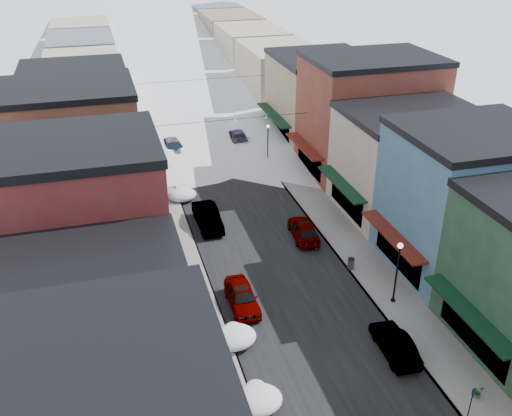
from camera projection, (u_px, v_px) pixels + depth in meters
road at (191, 118)px, 72.74m from camera, size 10.00×160.00×0.01m
sidewalk_left at (138, 122)px, 71.12m from camera, size 3.20×160.00×0.15m
sidewalk_right at (241, 113)px, 74.30m from camera, size 3.20×160.00×0.15m
curb_left at (151, 121)px, 71.49m from camera, size 0.10×160.00×0.15m
curb_right at (229, 114)px, 73.93m from camera, size 0.10×160.00×0.15m
bldg_l_cream at (83, 355)px, 26.75m from camera, size 11.30×8.20×9.50m
bldg_l_brick_near at (68, 244)px, 32.78m from camera, size 12.30×8.20×12.50m
bldg_l_grayblue at (81, 206)px, 40.98m from camera, size 11.30×9.20×9.00m
bldg_l_brick_far at (66, 150)px, 47.98m from camera, size 13.30×9.20×11.00m
bldg_l_tan at (78, 118)px, 57.00m from camera, size 11.30×11.20×10.00m
bldg_r_blue at (467, 200)px, 40.16m from camera, size 11.30×9.20×10.50m
bldg_r_cream at (409, 162)px, 48.32m from camera, size 12.30×9.20×9.00m
bldg_r_brick_far at (369, 115)px, 55.57m from camera, size 13.30×9.20×11.50m
bldg_r_tan at (321, 98)px, 64.34m from camera, size 11.30×11.20×9.50m
distant_blocks at (164, 50)px, 90.58m from camera, size 34.00×55.00×8.00m
overhead_cables at (208, 98)px, 59.21m from camera, size 16.40×15.04×0.04m
car_silver_sedan at (242, 297)px, 37.49m from camera, size 1.86×4.51×1.53m
car_dark_hatch at (208, 217)px, 47.21m from camera, size 1.87×5.09×1.66m
car_silver_wagon at (173, 148)px, 61.23m from camera, size 2.91×5.87×1.64m
car_green_sedan at (395, 344)px, 33.46m from camera, size 1.73×4.38×1.42m
car_gray_suv at (304, 229)px, 45.51m from camera, size 2.27×4.75×1.57m
car_black_sedan at (236, 136)px, 64.53m from camera, size 2.32×5.48×1.58m
car_lane_silver at (189, 125)px, 68.13m from camera, size 1.95×4.48×1.50m
car_lane_white at (194, 106)px, 74.69m from camera, size 3.16×6.12×1.65m
parking_sign at (471, 402)px, 28.69m from camera, size 0.09×0.26×1.98m
trash_can at (351, 263)px, 41.40m from camera, size 0.50×0.50×0.84m
streetlamp_near at (398, 265)px, 36.82m from camera, size 0.37×0.37×4.48m
streetlamp_far at (268, 139)px, 58.35m from camera, size 0.34×0.34×4.07m
planter_near at (477, 392)px, 30.39m from camera, size 0.75×0.70×0.66m
snow_pile_near at (258, 399)px, 29.90m from camera, size 2.61×2.81×1.11m
snow_pile_mid at (234, 336)px, 34.31m from camera, size 2.66×2.84×1.13m
snow_pile_far at (182, 195)px, 51.73m from camera, size 2.56×2.77×1.08m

